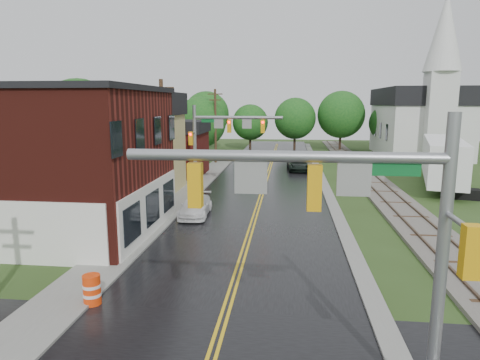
% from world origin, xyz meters
% --- Properties ---
extents(main_road, '(10.00, 90.00, 0.02)m').
position_xyz_m(main_road, '(0.00, 30.00, 0.00)').
color(main_road, black).
rests_on(main_road, ground).
extents(curb_right, '(0.80, 70.00, 0.12)m').
position_xyz_m(curb_right, '(5.40, 35.00, 0.00)').
color(curb_right, gray).
rests_on(curb_right, ground).
extents(sidewalk_left, '(2.40, 50.00, 0.12)m').
position_xyz_m(sidewalk_left, '(-6.20, 25.00, 0.00)').
color(sidewalk_left, gray).
rests_on(sidewalk_left, ground).
extents(brick_building, '(14.30, 10.30, 8.30)m').
position_xyz_m(brick_building, '(-12.48, 15.00, 4.15)').
color(brick_building, '#4B1510').
rests_on(brick_building, ground).
extents(yellow_house, '(8.00, 7.00, 6.40)m').
position_xyz_m(yellow_house, '(-11.00, 26.00, 3.20)').
color(yellow_house, tan).
rests_on(yellow_house, ground).
extents(darkred_building, '(7.00, 6.00, 4.40)m').
position_xyz_m(darkred_building, '(-10.00, 35.00, 2.20)').
color(darkred_building, '#3F0F0C').
rests_on(darkred_building, ground).
extents(church, '(10.40, 18.40, 20.00)m').
position_xyz_m(church, '(20.00, 53.74, 5.83)').
color(church, silver).
rests_on(church, ground).
extents(railroad, '(3.20, 80.00, 0.30)m').
position_xyz_m(railroad, '(10.00, 35.00, 0.11)').
color(railroad, '#59544C').
rests_on(railroad, ground).
extents(traffic_signal_near, '(7.34, 0.30, 7.20)m').
position_xyz_m(traffic_signal_near, '(3.47, 2.00, 4.97)').
color(traffic_signal_near, gray).
rests_on(traffic_signal_near, ground).
extents(traffic_signal_far, '(7.34, 0.43, 7.20)m').
position_xyz_m(traffic_signal_far, '(-3.47, 27.00, 4.97)').
color(traffic_signal_far, gray).
rests_on(traffic_signal_far, ground).
extents(utility_pole_b, '(1.80, 0.28, 9.00)m').
position_xyz_m(utility_pole_b, '(-6.80, 22.00, 4.72)').
color(utility_pole_b, '#382616').
rests_on(utility_pole_b, ground).
extents(utility_pole_c, '(1.80, 0.28, 9.00)m').
position_xyz_m(utility_pole_c, '(-6.80, 44.00, 4.72)').
color(utility_pole_c, '#382616').
rests_on(utility_pole_c, ground).
extents(tree_left_b, '(7.60, 7.60, 9.69)m').
position_xyz_m(tree_left_b, '(-17.85, 31.90, 5.72)').
color(tree_left_b, black).
rests_on(tree_left_b, ground).
extents(tree_left_c, '(6.00, 6.00, 7.65)m').
position_xyz_m(tree_left_c, '(-13.85, 39.90, 4.51)').
color(tree_left_c, black).
rests_on(tree_left_c, ground).
extents(tree_left_e, '(6.40, 6.40, 8.16)m').
position_xyz_m(tree_left_e, '(-8.85, 45.90, 4.81)').
color(tree_left_e, black).
rests_on(tree_left_e, ground).
extents(suv_dark, '(2.58, 5.07, 1.37)m').
position_xyz_m(suv_dark, '(3.20, 39.21, 0.69)').
color(suv_dark, black).
rests_on(suv_dark, ground).
extents(pickup_white, '(1.99, 4.48, 1.28)m').
position_xyz_m(pickup_white, '(-3.92, 19.33, 0.64)').
color(pickup_white, white).
rests_on(pickup_white, ground).
extents(semi_trailer, '(6.29, 13.91, 4.20)m').
position_xyz_m(semi_trailer, '(15.76, 31.77, 2.47)').
color(semi_trailer, black).
rests_on(semi_trailer, ground).
extents(construction_barrel, '(0.72, 0.72, 1.15)m').
position_xyz_m(construction_barrel, '(-5.00, 6.50, 0.57)').
color(construction_barrel, red).
rests_on(construction_barrel, ground).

